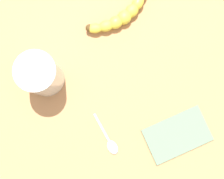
# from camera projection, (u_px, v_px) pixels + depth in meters

# --- Properties ---
(wooden_tabletop) EXTENTS (1.20, 1.20, 0.03)m
(wooden_tabletop) POSITION_uv_depth(u_px,v_px,m) (124.00, 70.00, 0.80)
(wooden_tabletop) COLOR #B27A4D
(wooden_tabletop) RESTS_ON ground
(banana) EXTENTS (0.19, 0.06, 0.03)m
(banana) POSITION_uv_depth(u_px,v_px,m) (122.00, 15.00, 0.78)
(banana) COLOR yellow
(banana) RESTS_ON wooden_tabletop
(smoothie_glass) EXTENTS (0.09, 0.09, 0.13)m
(smoothie_glass) POSITION_uv_depth(u_px,v_px,m) (42.00, 75.00, 0.73)
(smoothie_glass) COLOR silver
(smoothie_glass) RESTS_ON wooden_tabletop
(teaspoon) EXTENTS (0.03, 0.11, 0.01)m
(teaspoon) POSITION_uv_depth(u_px,v_px,m) (111.00, 145.00, 0.77)
(teaspoon) COLOR silver
(teaspoon) RESTS_ON wooden_tabletop
(folded_napkin) EXTENTS (0.17, 0.12, 0.01)m
(folded_napkin) POSITION_uv_depth(u_px,v_px,m) (177.00, 135.00, 0.77)
(folded_napkin) COLOR slate
(folded_napkin) RESTS_ON wooden_tabletop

